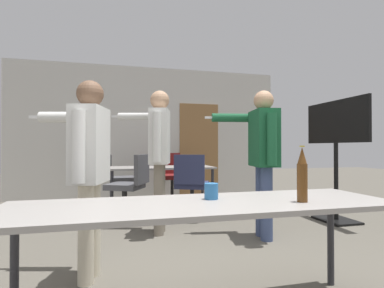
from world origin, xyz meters
The scene contains 13 objects.
back_wall centered at (0.03, 5.09, 1.40)m, with size 5.80×0.12×2.81m.
conference_table_near centered at (-0.20, 0.21, 0.67)m, with size 2.32×0.68×0.73m.
conference_table_far centered at (0.03, 3.57, 0.66)m, with size 1.75×0.73×0.73m.
tv_screen centered at (2.35, 2.17, 1.12)m, with size 0.44×1.22×1.74m.
person_far_watching centered at (-0.21, 2.20, 1.08)m, with size 0.75×0.73×1.77m.
person_left_plaid centered at (-0.94, 1.04, 0.97)m, with size 0.70×0.70×1.60m.
person_near_casual centered at (0.95, 1.70, 1.04)m, with size 0.77×0.74×1.73m.
office_chair_far_left centered at (0.34, 4.37, 0.45)m, with size 0.52×0.56×0.95m.
office_chair_mid_tucked centered at (0.36, 2.80, 0.46)m, with size 0.62×0.66×0.96m.
office_chair_side_rolled centered at (-0.66, 4.30, 0.43)m, with size 0.57×0.52×0.93m.
office_chair_near_pushed centered at (-0.53, 2.92, 0.46)m, with size 0.67×0.63×0.96m.
beer_bottle centered at (0.37, 0.09, 0.89)m, with size 0.06×0.06×0.34m.
drink_cup centered at (-0.13, 0.31, 0.78)m, with size 0.09×0.09×0.10m.
Camera 1 is at (-0.71, -1.50, 1.06)m, focal length 28.00 mm.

